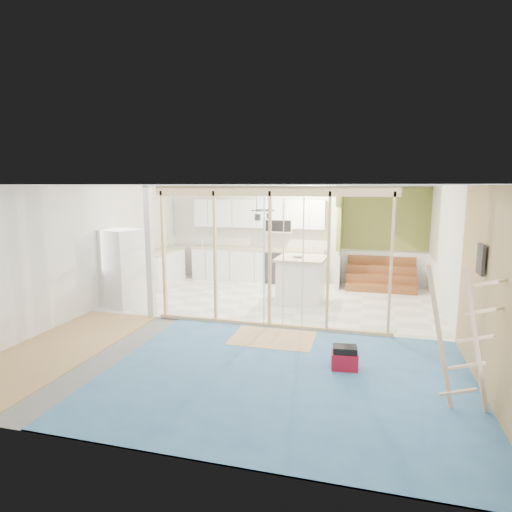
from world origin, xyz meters
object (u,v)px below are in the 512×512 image
(ladder, at_px, (462,339))
(island, at_px, (301,280))
(toolbox, at_px, (345,359))
(fridge, at_px, (123,268))

(ladder, bearing_deg, island, 112.02)
(island, height_order, toolbox, island)
(toolbox, bearing_deg, island, 103.16)
(fridge, xyz_separation_m, toolbox, (4.82, -2.10, -0.67))
(island, relative_size, ladder, 0.63)
(island, bearing_deg, ladder, -57.68)
(fridge, bearing_deg, toolbox, -6.14)
(fridge, distance_m, toolbox, 5.29)
(fridge, relative_size, toolbox, 4.26)
(island, xyz_separation_m, toolbox, (1.15, -3.36, -0.35))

